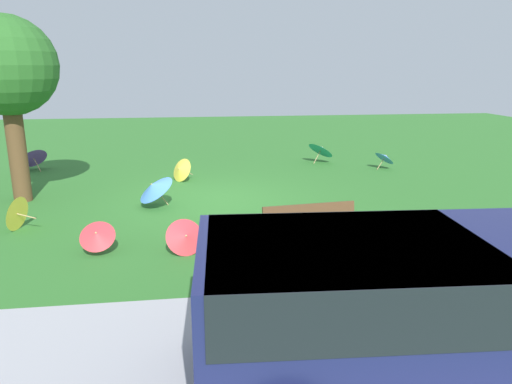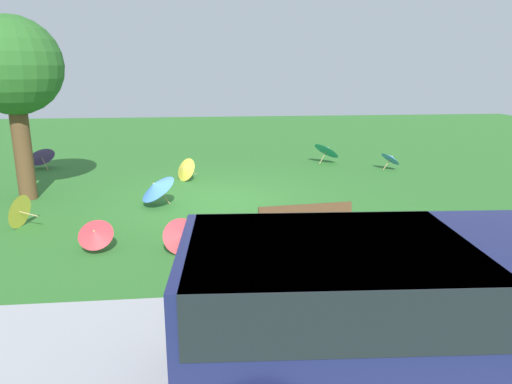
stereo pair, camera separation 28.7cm
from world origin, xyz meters
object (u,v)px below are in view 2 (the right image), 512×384
parasol_yellow_1 (17,211)px  parasol_teal_3 (291,215)px  park_bench (303,227)px  van_dark (406,303)px  parasol_purple_0 (41,155)px  parasol_yellow_0 (185,169)px  parasol_red_1 (95,233)px  parasol_blue_0 (156,186)px  shade_tree (13,69)px  parasol_teal_0 (327,149)px  parasol_blue_2 (391,158)px  parasol_red_2 (182,236)px

parasol_yellow_1 → parasol_teal_3: 5.39m
park_bench → parasol_yellow_1: (5.35, -1.90, -0.12)m
van_dark → park_bench: van_dark is taller
van_dark → parasol_purple_0: 13.39m
parasol_yellow_0 → parasol_red_1: 5.43m
parasol_blue_0 → shade_tree: bearing=-17.4°
parasol_teal_0 → parasol_teal_3: bearing=69.9°
van_dark → parasol_yellow_1: van_dark is taller
parasol_teal_3 → van_dark: bearing=93.2°
parasol_teal_0 → parasol_purple_0: size_ratio=1.09×
parasol_blue_2 → parasol_purple_0: bearing=-7.1°
parasol_red_1 → parasol_red_2: (-1.48, 0.16, -0.05)m
park_bench → parasol_red_2: park_bench is taller
park_bench → parasol_blue_2: park_bench is taller
shade_tree → parasol_yellow_0: shade_tree is taller
van_dark → parasol_teal_3: bearing=-86.8°
parasol_yellow_0 → parasol_teal_3: size_ratio=1.00×
park_bench → parasol_teal_0: size_ratio=1.44×
parasol_yellow_1 → parasol_blue_0: size_ratio=0.65×
parasol_red_1 → parasol_teal_3: 3.61m
parasol_yellow_1 → parasol_red_2: parasol_yellow_1 is taller
parasol_red_2 → van_dark: bearing=121.2°
parasol_purple_0 → parasol_teal_3: bearing=135.6°
parasol_blue_0 → parasol_blue_2: parasol_blue_0 is taller
parasol_red_2 → shade_tree: bearing=-45.2°
parasol_yellow_0 → parasol_red_2: 5.44m
parasol_red_1 → parasol_blue_2: size_ratio=0.80×
parasol_blue_0 → parasol_red_2: bearing=103.9°
van_dark → parasol_yellow_0: (2.48, -9.23, -0.58)m
van_dark → parasol_yellow_0: 9.58m
parasol_blue_2 → parasol_teal_3: size_ratio=0.98×
shade_tree → parasol_teal_3: 7.16m
van_dark → parasol_teal_0: van_dark is taller
parasol_red_1 → parasol_red_2: 1.49m
park_bench → parasol_red_1: size_ratio=2.67×
van_dark → parasol_red_2: 4.48m
shade_tree → parasol_purple_0: shade_tree is taller
parasol_blue_0 → parasol_red_2: (-0.72, 2.92, -0.16)m
van_dark → parasol_blue_2: (-3.83, -10.03, -0.53)m
parasol_red_1 → parasol_teal_0: bearing=-128.9°
parasol_purple_0 → parasol_red_2: 8.94m
shade_tree → parasol_blue_2: bearing=-166.9°
parasol_yellow_1 → parasol_blue_0: 2.87m
parasol_teal_3 → shade_tree: bearing=-26.5°
parasol_purple_0 → parasol_red_2: parasol_purple_0 is taller
parasol_blue_2 → parasol_yellow_1: bearing=25.8°
parasol_yellow_1 → parasol_blue_2: parasol_yellow_1 is taller
parasol_yellow_0 → parasol_blue_2: size_ratio=1.02×
parasol_teal_0 → parasol_red_1: (5.91, 7.33, -0.11)m
park_bench → parasol_teal_0: (-2.38, -7.72, 0.00)m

